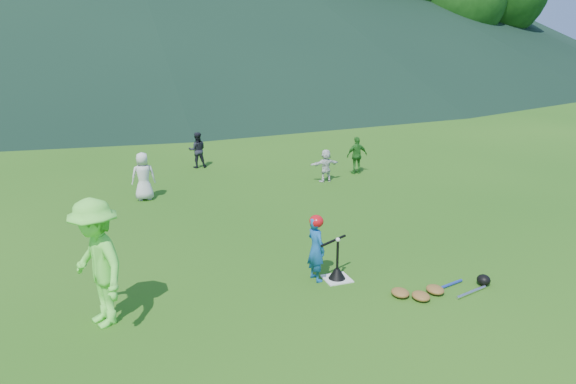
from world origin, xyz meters
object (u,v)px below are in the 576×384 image
Objects in this scene: batter_child at (316,249)px; fielder_b at (197,150)px; equipment_pile at (436,290)px; fielder_a at (143,176)px; fielder_c at (357,155)px; home_plate at (337,279)px; batting_tee at (337,272)px; fielder_d at (326,166)px; adult_coach at (97,263)px.

batter_child is 8.84m from fielder_b.
fielder_a is at bearing 119.09° from equipment_pile.
home_plate is at bearing 59.97° from fielder_c.
batting_tee is (2.62, -6.00, -0.48)m from fielder_a.
fielder_d is at bearing 68.15° from batting_tee.
fielder_c is 1.35m from fielder_d.
adult_coach is 10.16m from fielder_c.
adult_coach is at bearing 40.92° from fielder_c.
adult_coach is 6.33m from fielder_a.
adult_coach reaches higher than equipment_pile.
adult_coach reaches higher than fielder_c.
batting_tee is (-2.42, -6.04, -0.34)m from fielder_d.
fielder_d is at bearing 112.80° from adult_coach.
home_plate is 0.12m from batting_tee.
fielder_c is 7.99m from equipment_pile.
batter_child is 0.64× the size of equipment_pile.
fielder_b reaches higher than home_plate.
fielder_b is 1.65× the size of batting_tee.
batter_child reaches higher than equipment_pile.
home_plate is 7.54m from fielder_c.
adult_coach is at bearing 40.89° from fielder_d.
home_plate is 0.39× the size of batter_child.
fielder_b is 10.21m from equipment_pile.
fielder_b is at bearing -8.43° from batter_child.
fielder_a is at bearing 113.61° from batting_tee.
fielder_b is at bearing 138.73° from adult_coach.
fielder_c is (3.67, 6.57, 0.55)m from home_plate.
batter_child is 1.03× the size of fielder_b.
fielder_c is (7.57, 6.76, -0.40)m from adult_coach.
fielder_a is 1.31× the size of fielder_d.
batting_tee is at bearing 140.98° from equipment_pile.
equipment_pile is at bearing 119.99° from fielder_a.
batter_child reaches higher than fielder_b.
fielder_a is 6.56m from batting_tee.
fielder_a is (-2.62, 6.00, 0.60)m from home_plate.
fielder_b is (1.95, 2.96, -0.05)m from fielder_a.
home_plate is 0.68m from batter_child.
batter_child is at bearing 144.67° from equipment_pile.
fielder_b is (-0.67, 8.96, 0.55)m from home_plate.
equipment_pile is (-2.37, -7.62, -0.49)m from fielder_c.
fielder_a is (-2.27, 5.88, 0.04)m from batter_child.
fielder_c is at bearing -173.92° from fielder_a.
equipment_pile reaches higher than home_plate.
batter_child is 3.58m from adult_coach.
batter_child is 1.23× the size of fielder_d.
fielder_a is at bearing 10.64° from batter_child.
fielder_a is 0.68× the size of equipment_pile.
home_plate is 0.40× the size of fielder_c.
batting_tee is (0.00, 0.00, 0.12)m from home_plate.
equipment_pile is (5.20, -0.86, -0.90)m from adult_coach.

